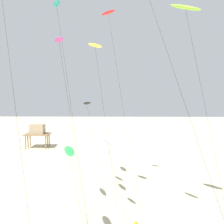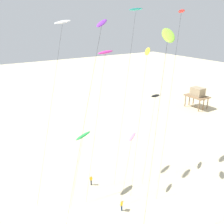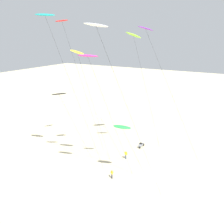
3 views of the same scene
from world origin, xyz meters
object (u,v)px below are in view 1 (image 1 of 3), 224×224
Objects in this scene: kite_pink at (107,144)px; kite_teal at (57,6)px; kite_red at (109,16)px; stilt_house at (37,131)px; kite_black at (87,104)px; kite_lime at (186,8)px; kite_yellow at (95,48)px; kite_magenta at (59,41)px; kite_green at (69,151)px.

kite_teal is (-6.58, 5.02, 16.71)m from kite_pink.
stilt_house is at bearing 122.04° from kite_red.
kite_black is 17.42m from kite_lime.
kite_yellow reaches higher than kite_pink.
kite_magenta is at bearing -70.21° from stilt_house.
kite_lime reaches higher than kite_yellow.
kite_pink is 1.46× the size of stilt_house.
stilt_house is (-19.26, 38.28, -4.37)m from kite_pink.
kite_green is at bearing -103.29° from kite_red.
kite_pink is at bearing 162.76° from kite_lime.
kite_magenta is at bearing -126.99° from kite_yellow.
kite_green is 19.92m from kite_teal.
kite_yellow is 3.31× the size of stilt_house.
kite_black is at bearing 26.16° from kite_teal.
kite_green is (-3.21, -13.59, -15.65)m from kite_red.
kite_yellow is at bearing 53.01° from kite_magenta.
kite_pink is (-7.89, 2.45, -14.10)m from kite_lime.
stilt_house is (-27.15, 40.73, -18.47)m from kite_lime.
kite_black is at bearing 75.83° from kite_magenta.
kite_red reaches higher than kite_pink.
kite_red is (5.00, 8.81, 4.96)m from kite_magenta.
kite_green is (-1.68, -9.39, -10.73)m from kite_yellow.
kite_teal reaches higher than kite_red.
kite_lime is 0.91× the size of kite_teal.
kite_green is 0.37× the size of kite_teal.
kite_green is (-0.23, -12.79, -3.64)m from kite_black.
kite_lime reaches higher than kite_magenta.
kite_teal reaches higher than kite_green.
kite_magenta is 10.86m from kite_black.
kite_lime is 2.58× the size of kite_pink.
kite_red is at bearing 15.02° from kite_black.
kite_magenta is 0.78× the size of kite_teal.
kite_yellow is 6.65m from kite_red.
kite_magenta is at bearing -166.15° from kite_pink.
stilt_house is at bearing 123.69° from kite_lime.
kite_red is at bearing 69.99° from kite_yellow.
stilt_house is (-16.25, 31.52, -8.48)m from kite_black.
kite_black reaches higher than kite_green.
kite_teal reaches higher than kite_black.
kite_red is 0.98× the size of kite_teal.
kite_teal is at bearing 142.67° from kite_pink.
kite_red is 1.08× the size of kite_lime.
kite_teal reaches higher than stilt_house.
kite_magenta is 13.31m from kite_lime.
kite_yellow is 7.63m from kite_teal.
kite_black is at bearing -164.98° from kite_red.
kite_pink is 18.65m from kite_teal.
kite_yellow is 0.81× the size of kite_red.
kite_magenta is 11.85m from kite_green.
stilt_house is (-12.68, 33.27, -21.09)m from kite_teal.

